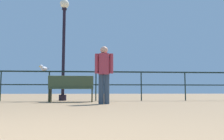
{
  "coord_description": "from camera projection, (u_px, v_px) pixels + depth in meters",
  "views": [
    {
      "loc": [
        0.78,
        -1.36,
        0.36
      ],
      "look_at": [
        1.42,
        6.55,
        1.1
      ],
      "focal_mm": 36.07,
      "sensor_mm": 36.0,
      "label": 1
    }
  ],
  "objects": [
    {
      "name": "seagull_on_rail",
      "position": [
        43.0,
        68.0,
        8.25
      ],
      "size": [
        0.33,
        0.38,
        0.21
      ],
      "color": "silver",
      "rests_on": "pier_railing"
    },
    {
      "name": "person_by_bench",
      "position": [
        104.0,
        71.0,
        6.34
      ],
      "size": [
        0.52,
        0.31,
        1.63
      ],
      "color": "#304052",
      "rests_on": "ground_plane"
    },
    {
      "name": "lamppost_center",
      "position": [
        64.0,
        38.0,
        8.75
      ],
      "size": [
        0.35,
        0.35,
        4.07
      ],
      "color": "black",
      "rests_on": "ground_plane"
    },
    {
      "name": "bench_near_left",
      "position": [
        71.0,
        87.0,
        7.44
      ],
      "size": [
        1.47,
        0.59,
        0.86
      ],
      "color": "#354932",
      "rests_on": "ground_plane"
    },
    {
      "name": "pier_railing",
      "position": [
        73.0,
        79.0,
        8.32
      ],
      "size": [
        25.74,
        0.05,
        1.11
      ],
      "color": "black",
      "rests_on": "ground_plane"
    }
  ]
}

